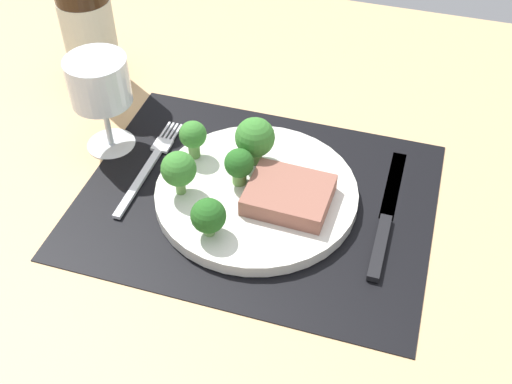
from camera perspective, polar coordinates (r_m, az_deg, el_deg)
The scene contains 13 objects.
ground_plane at distance 81.41cm, azimuth 0.04°, elevation -1.43°, with size 140.00×110.00×3.00cm, color tan.
placemat at distance 80.23cm, azimuth 0.04°, elevation -0.61°, with size 43.89×34.45×0.30cm, color black.
plate at distance 79.56cm, azimuth 0.04°, elevation -0.12°, with size 25.35×25.35×1.60cm, color silver.
steak at distance 76.69cm, azimuth 2.96°, elevation -0.26°, with size 9.97×8.37×2.31cm, color #8C5647.
broccoli_center at distance 77.87cm, azimuth -1.52°, elevation 2.48°, with size 3.69×3.69×5.06cm.
broccoli_front_edge at distance 80.30cm, azimuth -0.10°, elevation 4.85°, with size 5.10×5.10×6.57cm.
broccoli_back_left at distance 76.61cm, azimuth -6.95°, elevation 2.02°, with size 4.34×4.34×6.02cm.
broccoli_near_steak at distance 71.93cm, azimuth -4.30°, elevation -2.17°, with size 4.11×4.11×5.01cm.
broccoli_near_fork at distance 81.84cm, azimuth -5.67°, elevation 5.02°, with size 3.57×3.57×5.38cm.
fork at distance 85.38cm, azimuth -9.56°, elevation 2.36°, with size 2.40×19.20×0.50cm.
knife at distance 78.55cm, azimuth 11.53°, elevation -2.54°, with size 1.80×23.00×0.80cm.
wine_bottle at distance 97.98cm, azimuth -15.06°, elevation 15.15°, with size 7.76×7.76×32.22cm.
wine_glass at distance 84.80cm, azimuth -13.86°, elevation 9.20°, with size 7.99×7.99×13.64cm.
Camera 1 is at (16.55, -54.31, 56.84)cm, focal length 44.59 mm.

